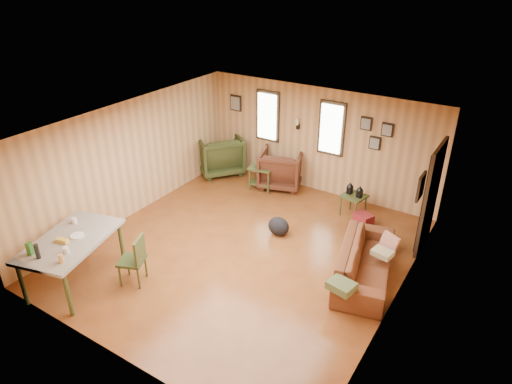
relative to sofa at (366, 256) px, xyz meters
The scene contains 11 objects.
room 2.12m from the sofa, behind, with size 5.54×6.04×2.44m.
sofa is the anchor object (origin of this frame).
recliner_brown 3.66m from the sofa, 142.23° to the left, with size 0.94×0.88×0.97m, color #492316.
recliner_green 5.03m from the sofa, 155.30° to the left, with size 1.03×0.96×1.06m, color #313A1A.
end_table 3.70m from the sofa, 149.54° to the left, with size 0.63×0.59×0.71m.
side_table 2.07m from the sofa, 117.00° to the left, with size 0.54×0.54×0.73m.
cooler 1.71m from the sofa, 111.00° to the left, with size 0.44×0.38×0.26m.
backpack 1.92m from the sofa, 169.25° to the left, with size 0.46×0.37×0.37m.
sofa_pillows 0.40m from the sofa, 72.93° to the right, with size 0.66×1.68×0.34m.
dining_table 4.82m from the sofa, 145.73° to the right, with size 1.38×1.85×1.08m.
dining_chair 3.81m from the sofa, 145.27° to the right, with size 0.51×0.51×0.87m.
Camera 1 is at (3.92, -5.79, 4.85)m, focal length 32.00 mm.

